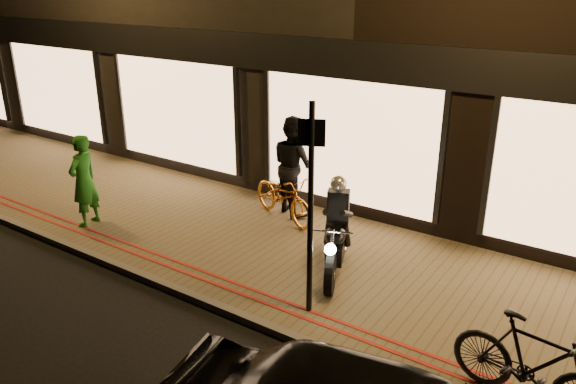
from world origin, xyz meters
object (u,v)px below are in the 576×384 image
object	(u,v)px
sign_post	(311,201)
motorcycle	(336,237)
person_green	(84,181)
bicycle_gold	(283,196)

from	to	relation	value
sign_post	motorcycle	bearing A→B (deg)	101.92
person_green	motorcycle	bearing A→B (deg)	90.81
sign_post	person_green	world-z (taller)	sign_post
sign_post	bicycle_gold	bearing A→B (deg)	131.02
motorcycle	person_green	distance (m)	4.93
motorcycle	bicycle_gold	bearing A→B (deg)	123.07
sign_post	person_green	xyz separation A→B (m)	(-5.06, 0.15, -0.80)
motorcycle	person_green	bearing A→B (deg)	169.08
sign_post	person_green	distance (m)	5.12
motorcycle	person_green	size ratio (longest dim) A/B	1.04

